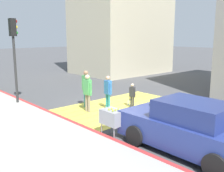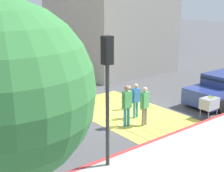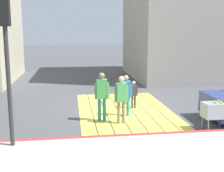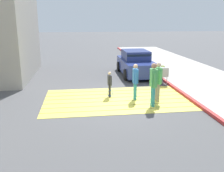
{
  "view_description": "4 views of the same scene",
  "coord_description": "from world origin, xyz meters",
  "px_view_note": "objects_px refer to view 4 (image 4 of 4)",
  "views": [
    {
      "loc": [
        -8.72,
        -8.94,
        3.46
      ],
      "look_at": [
        0.18,
        0.93,
        0.89
      ],
      "focal_mm": 42.36,
      "sensor_mm": 36.0,
      "label": 1
    },
    {
      "loc": [
        -10.91,
        9.49,
        5.26
      ],
      "look_at": [
        0.52,
        0.41,
        1.27
      ],
      "focal_mm": 51.21,
      "sensor_mm": 36.0,
      "label": 2
    },
    {
      "loc": [
        -11.68,
        2.17,
        3.29
      ],
      "look_at": [
        -0.6,
        0.61,
        1.16
      ],
      "focal_mm": 46.84,
      "sensor_mm": 36.0,
      "label": 3
    },
    {
      "loc": [
        1.65,
        10.68,
        3.51
      ],
      "look_at": [
        0.32,
        0.86,
        0.87
      ],
      "focal_mm": 40.44,
      "sensor_mm": 36.0,
      "label": 4
    }
  ],
  "objects_px": {
    "tennis_ball_cart": "(161,71)",
    "pedestrian_child_with_racket": "(110,83)",
    "pedestrian_adult_lead": "(158,79)",
    "pedestrian_adult_trailing": "(135,79)",
    "car_parked_near_curb": "(136,64)",
    "pedestrian_adult_side": "(153,82)"
  },
  "relations": [
    {
      "from": "pedestrian_child_with_racket",
      "to": "pedestrian_adult_trailing",
      "type": "bearing_deg",
      "value": 153.69
    },
    {
      "from": "pedestrian_adult_side",
      "to": "car_parked_near_curb",
      "type": "bearing_deg",
      "value": -96.23
    },
    {
      "from": "tennis_ball_cart",
      "to": "pedestrian_adult_side",
      "type": "xyz_separation_m",
      "value": [
        1.56,
        3.61,
        0.35
      ]
    },
    {
      "from": "pedestrian_adult_lead",
      "to": "pedestrian_adult_side",
      "type": "height_order",
      "value": "pedestrian_adult_side"
    },
    {
      "from": "car_parked_near_curb",
      "to": "pedestrian_adult_side",
      "type": "bearing_deg",
      "value": 83.77
    },
    {
      "from": "car_parked_near_curb",
      "to": "pedestrian_adult_side",
      "type": "relative_size",
      "value": 2.39
    },
    {
      "from": "pedestrian_adult_trailing",
      "to": "tennis_ball_cart",
      "type": "bearing_deg",
      "value": -128.45
    },
    {
      "from": "pedestrian_adult_side",
      "to": "pedestrian_adult_trailing",
      "type": "bearing_deg",
      "value": -62.4
    },
    {
      "from": "car_parked_near_curb",
      "to": "pedestrian_adult_trailing",
      "type": "distance_m",
      "value": 5.17
    },
    {
      "from": "tennis_ball_cart",
      "to": "pedestrian_child_with_racket",
      "type": "relative_size",
      "value": 0.85
    },
    {
      "from": "car_parked_near_curb",
      "to": "tennis_ball_cart",
      "type": "height_order",
      "value": "car_parked_near_curb"
    },
    {
      "from": "car_parked_near_curb",
      "to": "pedestrian_adult_lead",
      "type": "bearing_deg",
      "value": 87.28
    },
    {
      "from": "car_parked_near_curb",
      "to": "pedestrian_child_with_racket",
      "type": "relative_size",
      "value": 3.62
    },
    {
      "from": "pedestrian_adult_lead",
      "to": "pedestrian_adult_trailing",
      "type": "relative_size",
      "value": 1.07
    },
    {
      "from": "car_parked_near_curb",
      "to": "pedestrian_child_with_racket",
      "type": "height_order",
      "value": "car_parked_near_curb"
    },
    {
      "from": "pedestrian_adult_lead",
      "to": "pedestrian_adult_side",
      "type": "xyz_separation_m",
      "value": [
        0.4,
        0.65,
        0.05
      ]
    },
    {
      "from": "car_parked_near_curb",
      "to": "tennis_ball_cart",
      "type": "distance_m",
      "value": 2.58
    },
    {
      "from": "pedestrian_adult_trailing",
      "to": "pedestrian_adult_lead",
      "type": "bearing_deg",
      "value": 159.64
    },
    {
      "from": "tennis_ball_cart",
      "to": "pedestrian_adult_lead",
      "type": "bearing_deg",
      "value": 68.68
    },
    {
      "from": "tennis_ball_cart",
      "to": "pedestrian_child_with_racket",
      "type": "bearing_deg",
      "value": 33.48
    },
    {
      "from": "pedestrian_adult_trailing",
      "to": "pedestrian_child_with_racket",
      "type": "height_order",
      "value": "pedestrian_adult_trailing"
    },
    {
      "from": "car_parked_near_curb",
      "to": "pedestrian_adult_lead",
      "type": "xyz_separation_m",
      "value": [
        0.26,
        5.37,
        0.27
      ]
    }
  ]
}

